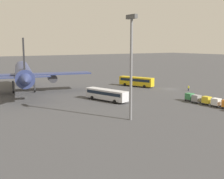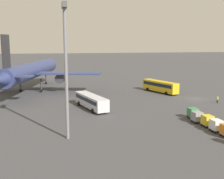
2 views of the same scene
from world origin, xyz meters
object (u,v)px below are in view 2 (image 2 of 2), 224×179
shuttle_bus_near (160,86)px  cargo_cart_green (193,113)px  cargo_cart_grey (197,116)px  worker_person (217,100)px  shuttle_bus_far (91,101)px  airplane (32,71)px  cargo_cart_white (216,125)px  cargo_cart_yellow (208,120)px

shuttle_bus_near → cargo_cart_green: bearing=150.4°
cargo_cart_grey → worker_person: bearing=-42.3°
shuttle_bus_far → cargo_cart_grey: shuttle_bus_far is taller
airplane → cargo_cart_white: size_ratio=23.25×
worker_person → cargo_cart_grey: cargo_cart_grey is taller
shuttle_bus_near → worker_person: shuttle_bus_near is taller
airplane → shuttle_bus_near: size_ratio=3.70×
cargo_cart_yellow → cargo_cart_green: 5.54m
cargo_cart_white → cargo_cart_yellow: size_ratio=1.00×
airplane → shuttle_bus_far: (-25.51, -14.54, -4.33)m
shuttle_bus_near → worker_person: 18.57m
cargo_cart_yellow → shuttle_bus_far: bearing=45.9°
worker_person → cargo_cart_green: (-11.59, 12.48, 0.32)m
airplane → shuttle_bus_near: airplane is taller
airplane → cargo_cart_white: bearing=-130.4°
cargo_cart_grey → cargo_cart_green: (2.77, -0.58, 0.00)m
airplane → cargo_cart_grey: (-40.40, -32.27, -4.97)m
shuttle_bus_near → cargo_cart_white: shuttle_bus_near is taller
airplane → cargo_cart_yellow: airplane is taller
shuttle_bus_near → cargo_cart_yellow: 33.88m
shuttle_bus_near → cargo_cart_green: (-28.08, 4.03, -0.82)m
airplane → shuttle_bus_near: (-9.55, -36.88, -4.15)m
worker_person → cargo_cart_white: size_ratio=0.84×
airplane → cargo_cart_yellow: (-43.17, -32.78, -4.97)m
cargo_cart_white → cargo_cart_yellow: bearing=-0.4°
shuttle_bus_near → shuttle_bus_far: bearing=104.2°
worker_person → cargo_cart_grey: 19.41m
shuttle_bus_far → cargo_cart_white: 27.38m
shuttle_bus_near → cargo_cart_white: 36.63m
cargo_cart_white → cargo_cart_green: size_ratio=1.00×
shuttle_bus_far → cargo_cart_green: (-12.12, -18.31, -0.64)m
shuttle_bus_far → cargo_cart_green: shuttle_bus_far is taller
shuttle_bus_far → worker_person: (-0.53, -30.79, -0.96)m
cargo_cart_grey → cargo_cart_green: 2.83m
shuttle_bus_near → cargo_cart_grey: size_ratio=6.28×
airplane → cargo_cart_yellow: bearing=-128.7°
cargo_cart_white → cargo_cart_green: bearing=-0.6°
airplane → shuttle_bus_far: size_ratio=3.66×
cargo_cart_white → cargo_cart_yellow: same height
cargo_cart_yellow → cargo_cart_grey: bearing=10.5°
shuttle_bus_far → cargo_cart_white: (-20.43, -18.22, -0.64)m
shuttle_bus_near → cargo_cart_grey: bearing=150.1°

